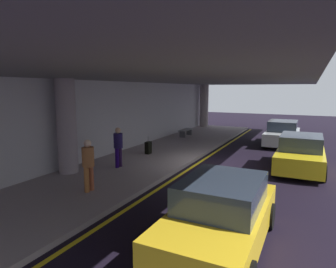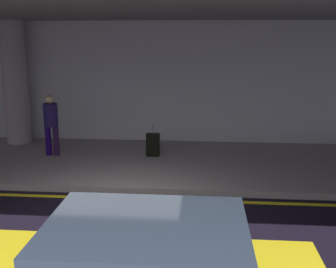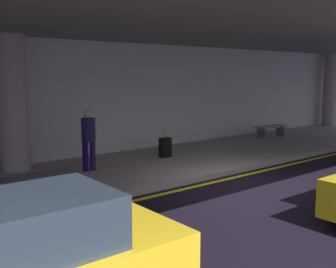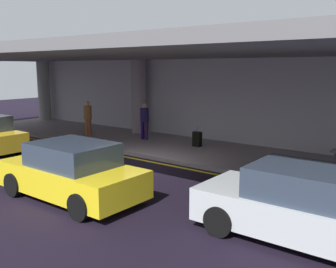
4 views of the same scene
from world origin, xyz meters
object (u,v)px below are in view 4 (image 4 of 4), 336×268
Objects in this scene: support_column_left_mid at (139,96)px; traveler_with_luggage at (144,119)px; support_column_far_left at (44,91)px; car_silver at (302,206)px; car_yellow_taxi_no2 at (72,172)px; person_waiting_for_ride at (88,116)px; suitcase_upright_primary at (197,139)px.

support_column_left_mid is 2.17× the size of traveler_with_luggage.
car_silver is at bearing -20.56° from support_column_far_left.
car_yellow_taxi_no2 is (4.96, -8.16, -1.26)m from support_column_left_mid.
support_column_left_mid is 2.17× the size of person_waiting_for_ride.
support_column_left_mid reaches higher than car_yellow_taxi_no2.
traveler_with_luggage is at bearing -7.85° from support_column_far_left.
car_yellow_taxi_no2 is 8.68m from person_waiting_for_ride.
person_waiting_for_ride reaches higher than car_yellow_taxi_no2.
traveler_with_luggage is at bearing -30.41° from car_silver.
car_silver is at bearing 15.83° from car_yellow_taxi_no2.
support_column_left_mid reaches higher than person_waiting_for_ride.
support_column_left_mid is 4.06× the size of suitcase_upright_primary.
traveler_with_luggage is (1.51, -1.31, -0.86)m from support_column_left_mid.
suitcase_upright_primary is at bearing -5.35° from support_column_far_left.
person_waiting_for_ride is (-2.84, -0.89, 0.00)m from traveler_with_luggage.
car_yellow_taxi_no2 is at bearing -2.22° from traveler_with_luggage.
car_silver is 12.80m from person_waiting_for_ride.
car_silver is (10.55, -6.96, -1.26)m from support_column_left_mid.
traveler_with_luggage is 2.98m from person_waiting_for_ride.
support_column_left_mid is at bearing -159.94° from traveler_with_luggage.
support_column_left_mid is at bearing 138.14° from suitcase_upright_primary.
car_yellow_taxi_no2 is at bearing 13.77° from car_silver.
support_column_far_left is 7.08m from person_waiting_for_ride.
support_column_left_mid is 0.89× the size of car_yellow_taxi_no2.
support_column_far_left is at bearing 180.00° from support_column_left_mid.
suitcase_upright_primary is at bearing 64.40° from traveler_with_luggage.
car_silver is at bearing -69.58° from suitcase_upright_primary.
car_yellow_taxi_no2 is at bearing -111.19° from suitcase_upright_primary.
car_silver is 2.44× the size of traveler_with_luggage.
support_column_far_left is 12.42m from suitcase_upright_primary.
car_yellow_taxi_no2 is at bearing 97.27° from person_waiting_for_ride.
traveler_with_luggage reaches higher than suitcase_upright_primary.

